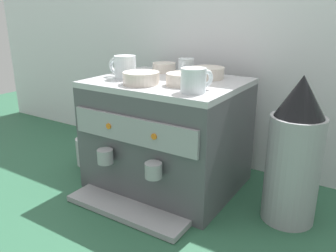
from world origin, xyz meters
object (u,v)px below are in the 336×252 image
(espresso_machine, at_px, (167,134))
(coffee_grinder, at_px, (294,155))
(ceramic_cup_1, at_px, (195,80))
(milk_pitcher, at_px, (88,151))
(ceramic_bowl_0, at_px, (183,79))
(ceramic_bowl_3, at_px, (207,73))
(ceramic_bowl_1, at_px, (141,78))
(ceramic_cup_2, at_px, (185,67))
(ceramic_bowl_2, at_px, (164,68))
(ceramic_cup_0, at_px, (124,67))

(espresso_machine, relative_size, coffee_grinder, 1.12)
(ceramic_cup_1, height_order, milk_pitcher, ceramic_cup_1)
(ceramic_bowl_0, bearing_deg, ceramic_bowl_3, 84.87)
(espresso_machine, relative_size, milk_pitcher, 4.46)
(ceramic_cup_1, xyz_separation_m, ceramic_bowl_1, (-0.21, 0.01, -0.02))
(ceramic_cup_1, distance_m, ceramic_bowl_0, 0.11)
(ceramic_bowl_3, bearing_deg, ceramic_bowl_0, -95.13)
(ceramic_cup_1, distance_m, ceramic_bowl_1, 0.21)
(ceramic_cup_1, bearing_deg, ceramic_bowl_3, 107.01)
(ceramic_cup_2, height_order, ceramic_bowl_1, ceramic_cup_2)
(espresso_machine, height_order, milk_pitcher, espresso_machine)
(ceramic_bowl_0, bearing_deg, ceramic_cup_2, 117.87)
(ceramic_bowl_2, xyz_separation_m, coffee_grinder, (0.57, -0.14, -0.21))
(ceramic_cup_1, distance_m, milk_pitcher, 0.70)
(ceramic_cup_0, bearing_deg, ceramic_bowl_3, 32.15)
(espresso_machine, height_order, ceramic_cup_1, ceramic_cup_1)
(ceramic_cup_2, distance_m, milk_pitcher, 0.58)
(espresso_machine, xyz_separation_m, ceramic_bowl_1, (-0.04, -0.11, 0.23))
(espresso_machine, bearing_deg, ceramic_cup_0, -160.87)
(ceramic_cup_1, height_order, ceramic_bowl_1, ceramic_cup_1)
(ceramic_cup_0, distance_m, ceramic_bowl_1, 0.13)
(ceramic_cup_0, distance_m, coffee_grinder, 0.67)
(ceramic_cup_1, relative_size, ceramic_bowl_3, 0.93)
(ceramic_cup_1, height_order, coffee_grinder, ceramic_cup_1)
(ceramic_bowl_0, height_order, milk_pitcher, ceramic_bowl_0)
(ceramic_cup_0, distance_m, milk_pitcher, 0.47)
(ceramic_cup_2, bearing_deg, espresso_machine, -88.83)
(coffee_grinder, bearing_deg, espresso_machine, -179.87)
(ceramic_cup_2, bearing_deg, coffee_grinder, -15.42)
(ceramic_bowl_0, xyz_separation_m, ceramic_bowl_1, (-0.13, -0.06, 0.00))
(milk_pitcher, bearing_deg, ceramic_bowl_2, 31.01)
(espresso_machine, bearing_deg, coffee_grinder, 0.13)
(ceramic_cup_0, distance_m, ceramic_bowl_3, 0.31)
(ceramic_cup_0, relative_size, ceramic_bowl_1, 0.99)
(espresso_machine, height_order, ceramic_bowl_1, ceramic_bowl_1)
(espresso_machine, height_order, ceramic_cup_2, ceramic_cup_2)
(ceramic_cup_0, xyz_separation_m, coffee_grinder, (0.63, 0.06, -0.23))
(ceramic_cup_1, bearing_deg, ceramic_bowl_2, 137.46)
(ceramic_cup_0, distance_m, ceramic_bowl_2, 0.20)
(coffee_grinder, xyz_separation_m, milk_pitcher, (-0.87, -0.04, -0.17))
(ceramic_bowl_1, xyz_separation_m, ceramic_bowl_2, (-0.07, 0.25, -0.00))
(ceramic_cup_2, height_order, ceramic_bowl_2, ceramic_cup_2)
(coffee_grinder, bearing_deg, milk_pitcher, -177.33)
(ceramic_cup_0, relative_size, coffee_grinder, 0.26)
(ceramic_cup_0, distance_m, ceramic_bowl_0, 0.25)
(ceramic_bowl_0, xyz_separation_m, coffee_grinder, (0.38, 0.05, -0.21))
(coffee_grinder, bearing_deg, ceramic_bowl_3, 163.27)
(espresso_machine, xyz_separation_m, ceramic_bowl_0, (0.09, -0.05, 0.23))
(coffee_grinder, bearing_deg, ceramic_bowl_1, -167.80)
(ceramic_cup_1, height_order, ceramic_bowl_3, ceramic_cup_1)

